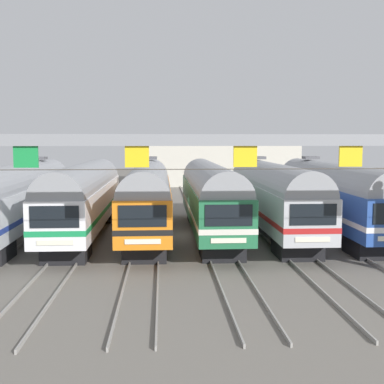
{
  "coord_description": "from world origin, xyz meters",
  "views": [
    {
      "loc": [
        -1.11,
        -32.16,
        6.22
      ],
      "look_at": [
        0.97,
        2.23,
        2.66
      ],
      "focal_mm": 46.33,
      "sensor_mm": 36.0,
      "label": 1
    }
  ],
  "objects_px": {
    "commuter_train_silver": "(20,196)",
    "commuter_train_white": "(84,196)",
    "commuter_train_stainless": "(272,194)",
    "commuter_train_blue": "(332,194)",
    "catenary_gantry": "(191,164)",
    "commuter_train_green": "(210,195)",
    "commuter_train_orange": "(148,195)"
  },
  "relations": [
    {
      "from": "commuter_train_silver",
      "to": "commuter_train_white",
      "type": "relative_size",
      "value": 1.0
    },
    {
      "from": "commuter_train_white",
      "to": "commuter_train_stainless",
      "type": "relative_size",
      "value": 1.0
    },
    {
      "from": "commuter_train_stainless",
      "to": "commuter_train_blue",
      "type": "height_order",
      "value": "same"
    },
    {
      "from": "commuter_train_blue",
      "to": "catenary_gantry",
      "type": "height_order",
      "value": "catenary_gantry"
    },
    {
      "from": "commuter_train_silver",
      "to": "commuter_train_stainless",
      "type": "xyz_separation_m",
      "value": [
        16.36,
        0.0,
        0.0
      ]
    },
    {
      "from": "commuter_train_silver",
      "to": "commuter_train_stainless",
      "type": "height_order",
      "value": "same"
    },
    {
      "from": "commuter_train_green",
      "to": "commuter_train_blue",
      "type": "bearing_deg",
      "value": 0.03
    },
    {
      "from": "commuter_train_blue",
      "to": "commuter_train_orange",
      "type": "bearing_deg",
      "value": 180.0
    },
    {
      "from": "commuter_train_silver",
      "to": "catenary_gantry",
      "type": "distance_m",
      "value": 17.14
    },
    {
      "from": "commuter_train_orange",
      "to": "commuter_train_blue",
      "type": "height_order",
      "value": "same"
    },
    {
      "from": "commuter_train_orange",
      "to": "commuter_train_silver",
      "type": "bearing_deg",
      "value": 180.0
    },
    {
      "from": "commuter_train_orange",
      "to": "commuter_train_stainless",
      "type": "distance_m",
      "value": 8.18
    },
    {
      "from": "commuter_train_orange",
      "to": "commuter_train_green",
      "type": "bearing_deg",
      "value": -0.06
    },
    {
      "from": "commuter_train_orange",
      "to": "catenary_gantry",
      "type": "height_order",
      "value": "catenary_gantry"
    },
    {
      "from": "commuter_train_white",
      "to": "catenary_gantry",
      "type": "relative_size",
      "value": 0.7
    },
    {
      "from": "commuter_train_silver",
      "to": "commuter_train_blue",
      "type": "bearing_deg",
      "value": 0.0
    },
    {
      "from": "commuter_train_silver",
      "to": "commuter_train_orange",
      "type": "height_order",
      "value": "same"
    },
    {
      "from": "commuter_train_green",
      "to": "catenary_gantry",
      "type": "height_order",
      "value": "catenary_gantry"
    },
    {
      "from": "commuter_train_orange",
      "to": "commuter_train_green",
      "type": "relative_size",
      "value": 1.0
    },
    {
      "from": "commuter_train_stainless",
      "to": "catenary_gantry",
      "type": "height_order",
      "value": "catenary_gantry"
    },
    {
      "from": "commuter_train_green",
      "to": "commuter_train_white",
      "type": "bearing_deg",
      "value": 180.0
    },
    {
      "from": "commuter_train_green",
      "to": "commuter_train_stainless",
      "type": "xyz_separation_m",
      "value": [
        4.09,
        0.0,
        0.0
      ]
    },
    {
      "from": "commuter_train_white",
      "to": "commuter_train_orange",
      "type": "relative_size",
      "value": 1.0
    },
    {
      "from": "commuter_train_silver",
      "to": "commuter_train_stainless",
      "type": "relative_size",
      "value": 1.0
    },
    {
      "from": "commuter_train_silver",
      "to": "commuter_train_stainless",
      "type": "bearing_deg",
      "value": 0.0
    },
    {
      "from": "catenary_gantry",
      "to": "commuter_train_orange",
      "type": "bearing_deg",
      "value": 98.61
    },
    {
      "from": "commuter_train_orange",
      "to": "commuter_train_green",
      "type": "distance_m",
      "value": 4.09
    },
    {
      "from": "commuter_train_orange",
      "to": "commuter_train_blue",
      "type": "bearing_deg",
      "value": 0.0
    },
    {
      "from": "commuter_train_silver",
      "to": "commuter_train_orange",
      "type": "relative_size",
      "value": 1.0
    },
    {
      "from": "commuter_train_silver",
      "to": "catenary_gantry",
      "type": "bearing_deg",
      "value": -52.86
    },
    {
      "from": "commuter_train_silver",
      "to": "commuter_train_orange",
      "type": "bearing_deg",
      "value": 0.0
    },
    {
      "from": "commuter_train_green",
      "to": "catenary_gantry",
      "type": "bearing_deg",
      "value": -98.62
    }
  ]
}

